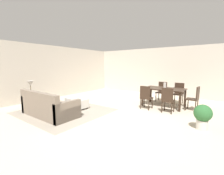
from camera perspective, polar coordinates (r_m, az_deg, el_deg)
ground_plane at (r=5.06m, az=0.88°, el=-11.41°), size 10.80×10.80×0.00m
wall_back at (r=9.31m, az=19.22°, el=5.59°), size 9.00×0.12×2.70m
wall_left at (r=8.49m, az=-22.56°, el=5.22°), size 0.12×11.00×2.70m
area_rug at (r=6.08m, az=-17.16°, el=-8.36°), size 3.00×2.80×0.01m
couch at (r=5.69m, az=-22.48°, el=-6.81°), size 2.09×0.94×0.86m
ottoman_table at (r=6.34m, az=-12.97°, el=-5.42°), size 0.94×0.46×0.40m
side_table at (r=6.86m, az=-27.76°, el=-3.19°), size 0.40×0.40×0.58m
table_lamp at (r=6.78m, az=-28.05°, el=1.24°), size 0.26×0.26×0.53m
dining_table at (r=6.74m, az=18.68°, el=-1.00°), size 1.60×1.00×0.76m
dining_chair_near_left at (r=6.10m, az=12.44°, el=-3.14°), size 0.40×0.40×0.92m
dining_chair_near_right at (r=5.85m, az=19.97°, el=-3.92°), size 0.41×0.41×0.92m
dining_chair_far_left at (r=7.70m, az=17.97°, el=-1.01°), size 0.42×0.42×0.92m
dining_chair_far_right at (r=7.50m, az=23.47°, el=-1.53°), size 0.40×0.40×0.92m
dining_chair_head_east at (r=6.54m, az=28.32°, el=-3.17°), size 0.43×0.43×0.92m
vase_centerpiece at (r=6.74m, az=18.97°, el=0.73°), size 0.11×0.11×0.23m
book_on_ottoman at (r=6.28m, az=-13.64°, el=-3.86°), size 0.28×0.22×0.03m
potted_plant at (r=4.77m, az=30.60°, el=-8.83°), size 0.45×0.45×0.68m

